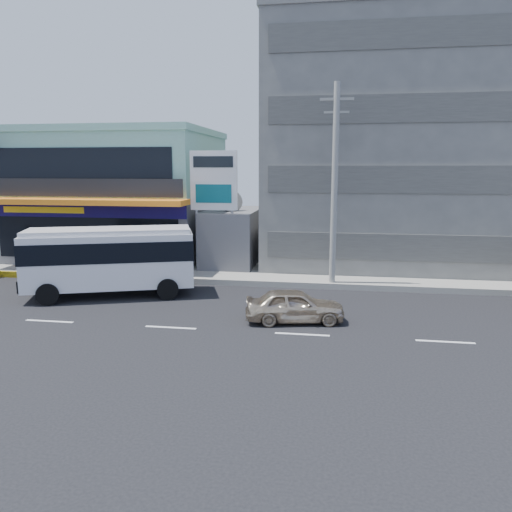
{
  "coord_description": "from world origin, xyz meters",
  "views": [
    {
      "loc": [
        6.08,
        -17.46,
        6.03
      ],
      "look_at": [
        2.71,
        3.68,
        2.2
      ],
      "focal_mm": 35.0,
      "sensor_mm": 36.0,
      "label": 1
    }
  ],
  "objects_px": {
    "concrete_building": "(401,151)",
    "utility_pole_near": "(335,185)",
    "billboard": "(214,187)",
    "sedan": "(295,305)",
    "satellite_dish": "(230,210)",
    "minibus": "(110,256)",
    "shop_building": "(121,198)"
  },
  "relations": [
    {
      "from": "concrete_building",
      "to": "utility_pole_near",
      "type": "relative_size",
      "value": 1.6
    },
    {
      "from": "billboard",
      "to": "utility_pole_near",
      "type": "bearing_deg",
      "value": -15.48
    },
    {
      "from": "sedan",
      "to": "satellite_dish",
      "type": "bearing_deg",
      "value": 15.4
    },
    {
      "from": "utility_pole_near",
      "to": "minibus",
      "type": "distance_m",
      "value": 11.28
    },
    {
      "from": "concrete_building",
      "to": "satellite_dish",
      "type": "distance_m",
      "value": 11.3
    },
    {
      "from": "minibus",
      "to": "billboard",
      "type": "bearing_deg",
      "value": 52.86
    },
    {
      "from": "satellite_dish",
      "to": "minibus",
      "type": "bearing_deg",
      "value": -122.25
    },
    {
      "from": "utility_pole_near",
      "to": "satellite_dish",
      "type": "bearing_deg",
      "value": 149.04
    },
    {
      "from": "billboard",
      "to": "minibus",
      "type": "bearing_deg",
      "value": -127.14
    },
    {
      "from": "billboard",
      "to": "minibus",
      "type": "relative_size",
      "value": 0.86
    },
    {
      "from": "concrete_building",
      "to": "utility_pole_near",
      "type": "bearing_deg",
      "value": -117.76
    },
    {
      "from": "shop_building",
      "to": "utility_pole_near",
      "type": "relative_size",
      "value": 1.24
    },
    {
      "from": "shop_building",
      "to": "billboard",
      "type": "distance_m",
      "value": 8.92
    },
    {
      "from": "utility_pole_near",
      "to": "sedan",
      "type": "height_order",
      "value": "utility_pole_near"
    },
    {
      "from": "concrete_building",
      "to": "sedan",
      "type": "xyz_separation_m",
      "value": [
        -5.4,
        -13.5,
        -6.34
      ]
    },
    {
      "from": "satellite_dish",
      "to": "billboard",
      "type": "bearing_deg",
      "value": -105.52
    },
    {
      "from": "satellite_dish",
      "to": "minibus",
      "type": "xyz_separation_m",
      "value": [
        -4.31,
        -6.83,
        -1.66
      ]
    },
    {
      "from": "billboard",
      "to": "utility_pole_near",
      "type": "relative_size",
      "value": 0.69
    },
    {
      "from": "shop_building",
      "to": "minibus",
      "type": "height_order",
      "value": "shop_building"
    },
    {
      "from": "minibus",
      "to": "sedan",
      "type": "bearing_deg",
      "value": -16.7
    },
    {
      "from": "satellite_dish",
      "to": "utility_pole_near",
      "type": "relative_size",
      "value": 0.15
    },
    {
      "from": "satellite_dish",
      "to": "minibus",
      "type": "distance_m",
      "value": 8.24
    },
    {
      "from": "minibus",
      "to": "utility_pole_near",
      "type": "bearing_deg",
      "value": 17.39
    },
    {
      "from": "utility_pole_near",
      "to": "minibus",
      "type": "xyz_separation_m",
      "value": [
        -10.31,
        -3.23,
        -3.23
      ]
    },
    {
      "from": "billboard",
      "to": "utility_pole_near",
      "type": "distance_m",
      "value": 6.75
    },
    {
      "from": "minibus",
      "to": "concrete_building",
      "type": "bearing_deg",
      "value": 37.12
    },
    {
      "from": "shop_building",
      "to": "utility_pole_near",
      "type": "height_order",
      "value": "utility_pole_near"
    },
    {
      "from": "shop_building",
      "to": "satellite_dish",
      "type": "bearing_deg",
      "value": -20.21
    },
    {
      "from": "shop_building",
      "to": "concrete_building",
      "type": "height_order",
      "value": "concrete_building"
    },
    {
      "from": "satellite_dish",
      "to": "sedan",
      "type": "relative_size",
      "value": 0.39
    },
    {
      "from": "concrete_building",
      "to": "minibus",
      "type": "relative_size",
      "value": 1.99
    },
    {
      "from": "billboard",
      "to": "minibus",
      "type": "height_order",
      "value": "billboard"
    }
  ]
}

